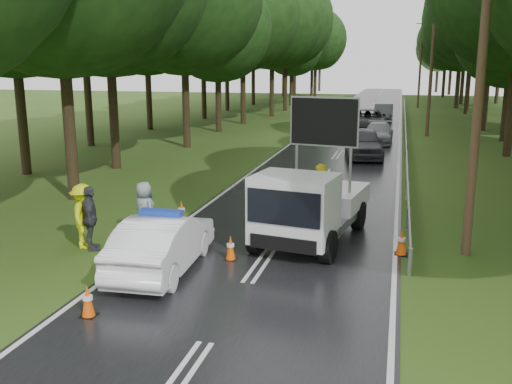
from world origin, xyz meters
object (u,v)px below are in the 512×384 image
(work_truck, at_px, (309,206))
(officer, at_px, (319,193))
(police_sedan, at_px, (162,243))
(civilian, at_px, (319,215))
(barrier, at_px, (290,196))
(queue_car_first, at_px, (364,143))
(queue_car_fourth, at_px, (383,113))
(queue_car_second, at_px, (378,133))
(queue_car_third, at_px, (367,121))

(work_truck, xyz_separation_m, officer, (-0.01, 2.30, -0.14))
(police_sedan, bearing_deg, officer, -123.35)
(work_truck, height_order, civilian, work_truck)
(police_sedan, xyz_separation_m, barrier, (2.21, 5.18, 0.14))
(civilian, relative_size, queue_car_first, 0.38)
(police_sedan, height_order, barrier, police_sedan)
(police_sedan, height_order, queue_car_fourth, police_sedan)
(police_sedan, height_order, officer, officer)
(officer, distance_m, queue_car_fourth, 33.71)
(work_truck, xyz_separation_m, queue_car_second, (1.08, 21.51, -0.45))
(civilian, bearing_deg, queue_car_second, 86.79)
(barrier, distance_m, officer, 0.97)
(barrier, bearing_deg, police_sedan, -100.97)
(queue_car_third, bearing_deg, work_truck, -91.94)
(officer, xyz_separation_m, queue_car_third, (0.07, 25.21, -0.14))
(queue_car_first, bearing_deg, officer, -99.87)
(police_sedan, distance_m, queue_car_second, 25.01)
(queue_car_first, bearing_deg, police_sedan, -108.64)
(police_sedan, height_order, civilian, civilian)
(queue_car_first, relative_size, queue_car_second, 1.07)
(work_truck, bearing_deg, officer, 99.56)
(officer, xyz_separation_m, queue_car_first, (0.57, 13.21, -0.15))
(police_sedan, relative_size, officer, 2.29)
(civilian, xyz_separation_m, queue_car_first, (0.24, 15.68, -0.08))
(queue_car_fourth, bearing_deg, work_truck, -90.98)
(work_truck, relative_size, barrier, 1.99)
(queue_car_first, xyz_separation_m, queue_car_fourth, (0.42, 20.48, -0.08))
(barrier, relative_size, queue_car_second, 0.60)
(queue_car_second, relative_size, queue_car_fourth, 1.01)
(work_truck, relative_size, civilian, 2.99)
(police_sedan, xyz_separation_m, queue_car_second, (4.23, 24.65, -0.07))
(officer, distance_m, civilian, 2.49)
(barrier, relative_size, officer, 1.41)
(work_truck, height_order, officer, work_truck)
(work_truck, height_order, barrier, work_truck)
(work_truck, distance_m, queue_car_second, 21.55)
(civilian, bearing_deg, queue_car_first, 87.94)
(police_sedan, relative_size, civilian, 2.46)
(civilian, bearing_deg, queue_car_third, 89.34)
(barrier, distance_m, queue_car_third, 25.49)
(queue_car_first, bearing_deg, civilian, -98.25)
(police_sedan, xyz_separation_m, queue_car_first, (3.71, 18.65, 0.10))
(police_sedan, distance_m, civilian, 4.57)
(work_truck, xyz_separation_m, civilian, (0.32, -0.17, -0.20))
(police_sedan, distance_m, barrier, 5.63)
(queue_car_second, bearing_deg, civilian, -90.45)
(police_sedan, bearing_deg, queue_car_third, -99.33)
(civilian, relative_size, queue_car_fourth, 0.40)
(police_sedan, relative_size, queue_car_first, 0.92)
(officer, distance_m, queue_car_third, 25.22)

